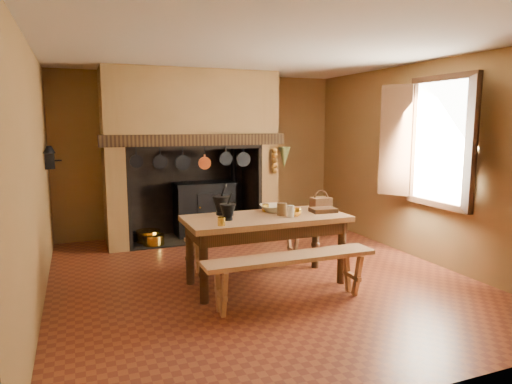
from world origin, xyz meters
TOP-DOWN VIEW (x-y plane):
  - floor at (0.00, 0.00)m, footprint 5.50×5.50m
  - ceiling at (0.00, 0.00)m, footprint 5.50×5.50m
  - back_wall at (0.00, 2.75)m, footprint 5.00×0.02m
  - wall_left at (-2.50, 0.00)m, footprint 0.02×5.50m
  - wall_right at (2.50, 0.00)m, footprint 0.02×5.50m
  - wall_front at (0.00, -2.75)m, footprint 5.00×0.02m
  - chimney_breast at (-0.30, 2.31)m, footprint 2.95×0.96m
  - iron_range at (-0.04, 2.45)m, footprint 1.12×0.55m
  - hearth_pans at (-1.05, 2.22)m, footprint 0.51×0.62m
  - hanging_pans at (-0.34, 1.81)m, footprint 1.92×0.29m
  - onion_string at (1.00, 1.79)m, footprint 0.12×0.10m
  - herb_bunch at (1.18, 1.79)m, footprint 0.20×0.20m
  - window at (2.35, -0.40)m, footprint 0.39×1.75m
  - wall_coffee_mill at (-2.42, 1.55)m, footprint 0.23×0.16m
  - work_table at (0.00, -0.22)m, footprint 1.95×0.87m
  - bench_front at (0.00, -0.90)m, footprint 1.94×0.34m
  - bench_back at (0.00, 0.42)m, footprint 1.67×0.29m
  - mortar_large at (-0.47, 0.05)m, footprint 0.23×0.23m
  - mortar_small at (-0.50, -0.27)m, footprint 0.19×0.19m
  - coffee_grinder at (-0.40, -0.01)m, footprint 0.16×0.14m
  - brass_mug_a at (-0.65, -0.52)m, footprint 0.09×0.09m
  - brass_mug_b at (0.11, 0.05)m, footprint 0.11×0.11m
  - mixing_bowl at (0.20, 0.01)m, footprint 0.38×0.38m
  - stoneware_crock at (0.20, -0.25)m, footprint 0.13×0.13m
  - glass_jar at (0.24, -0.40)m, footprint 0.08×0.08m
  - wicker_basket at (0.88, 0.00)m, footprint 0.25×0.18m
  - wooden_tray at (0.76, -0.26)m, footprint 0.33×0.25m
  - brass_cup at (0.33, -0.36)m, footprint 0.17×0.17m

SIDE VIEW (x-z plane):
  - floor at x=0.00m, z-range 0.00..0.00m
  - hearth_pans at x=-1.05m, z-range -0.01..0.19m
  - bench_back at x=0.00m, z-range 0.12..0.59m
  - bench_front at x=0.00m, z-range 0.14..0.68m
  - iron_range at x=-0.04m, z-range -0.32..1.28m
  - work_table at x=0.00m, z-range 0.29..1.13m
  - wooden_tray at x=0.76m, z-range 0.85..0.90m
  - mixing_bowl at x=0.20m, z-range 0.85..0.93m
  - brass_mug_a at x=-0.65m, z-range 0.85..0.94m
  - brass_mug_b at x=0.11m, z-range 0.85..0.94m
  - brass_cup at x=0.33m, z-range 0.85..0.95m
  - coffee_grinder at x=-0.40m, z-range 0.82..0.99m
  - glass_jar at x=0.24m, z-range 0.85..0.99m
  - stoneware_crock at x=0.20m, z-range 0.85..1.00m
  - wicker_basket at x=0.88m, z-range 0.80..1.04m
  - mortar_small at x=-0.50m, z-range 0.79..1.11m
  - mortar_large at x=-0.47m, z-range 0.78..1.17m
  - onion_string at x=1.00m, z-range 1.10..1.56m
  - hanging_pans at x=-0.34m, z-range 1.23..1.50m
  - herb_bunch at x=1.18m, z-range 1.21..1.56m
  - back_wall at x=0.00m, z-range 0.00..2.80m
  - wall_left at x=-2.50m, z-range 0.00..2.80m
  - wall_right at x=2.50m, z-range 0.00..2.80m
  - wall_front at x=0.00m, z-range 0.00..2.80m
  - wall_coffee_mill at x=-2.42m, z-range 1.36..1.67m
  - window at x=2.35m, z-range 0.82..2.58m
  - chimney_breast at x=-0.30m, z-range 0.41..3.21m
  - ceiling at x=0.00m, z-range 2.80..2.80m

